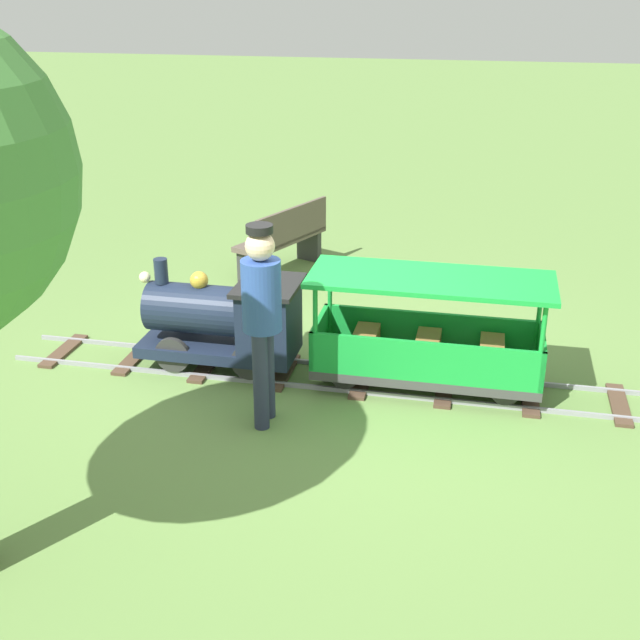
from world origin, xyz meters
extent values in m
plane|color=#608442|center=(0.00, 0.00, 0.00)|extent=(60.00, 60.00, 0.00)
cube|color=gray|center=(-0.23, 0.05, 0.02)|extent=(0.03, 5.70, 0.04)
cube|color=gray|center=(0.23, 0.05, 0.02)|extent=(0.03, 5.70, 0.04)
cube|color=#4C3828|center=(0.00, -2.45, 0.01)|extent=(0.71, 0.14, 0.03)
cube|color=#4C3828|center=(0.00, -1.73, 0.01)|extent=(0.71, 0.14, 0.03)
cube|color=#4C3828|center=(0.00, -1.02, 0.01)|extent=(0.71, 0.14, 0.03)
cube|color=#4C3828|center=(0.00, -0.31, 0.01)|extent=(0.71, 0.14, 0.03)
cube|color=#4C3828|center=(0.00, 0.40, 0.01)|extent=(0.71, 0.14, 0.03)
cube|color=#4C3828|center=(0.00, 1.12, 0.01)|extent=(0.71, 0.14, 0.03)
cube|color=#4C3828|center=(0.00, 1.83, 0.01)|extent=(0.71, 0.14, 0.03)
cube|color=#4C3828|center=(0.00, 2.54, 0.01)|extent=(0.71, 0.14, 0.03)
cube|color=#192338|center=(0.00, 1.00, 0.21)|extent=(0.59, 1.40, 0.10)
cylinder|color=#192338|center=(0.00, 1.20, 0.56)|extent=(0.44, 0.85, 0.44)
cylinder|color=#B7932D|center=(0.00, 1.62, 0.56)|extent=(0.37, 0.02, 0.37)
cylinder|color=#192338|center=(0.00, 1.50, 0.89)|extent=(0.12, 0.12, 0.22)
sphere|color=#B7932D|center=(0.00, 1.15, 0.83)|extent=(0.16, 0.16, 0.16)
cube|color=#192338|center=(0.00, 0.52, 0.54)|extent=(0.59, 0.45, 0.55)
cube|color=black|center=(0.00, 0.52, 0.83)|extent=(0.67, 0.53, 0.04)
sphere|color=#F2EAB2|center=(0.00, 1.65, 0.82)|extent=(0.10, 0.10, 0.10)
cylinder|color=#2D2D2D|center=(-0.23, 1.35, 0.20)|extent=(0.05, 0.32, 0.32)
cylinder|color=#2D2D2D|center=(0.23, 1.35, 0.20)|extent=(0.05, 0.32, 0.32)
cylinder|color=#2D2D2D|center=(-0.23, 0.65, 0.20)|extent=(0.05, 0.32, 0.32)
cylinder|color=#2D2D2D|center=(0.23, 0.65, 0.20)|extent=(0.05, 0.32, 0.32)
cube|color=#3F3F3F|center=(0.00, -0.85, 0.18)|extent=(0.67, 1.90, 0.08)
cube|color=green|center=(-0.31, -0.85, 0.40)|extent=(0.04, 1.90, 0.35)
cube|color=green|center=(0.31, -0.85, 0.40)|extent=(0.04, 1.90, 0.35)
cube|color=green|center=(0.00, 0.08, 0.40)|extent=(0.67, 0.04, 0.35)
cube|color=green|center=(0.00, -1.78, 0.40)|extent=(0.67, 0.04, 0.35)
cylinder|color=green|center=(-0.30, 0.05, 0.59)|extent=(0.04, 0.04, 0.75)
cylinder|color=green|center=(0.30, 0.05, 0.59)|extent=(0.04, 0.04, 0.75)
cylinder|color=green|center=(-0.30, -1.75, 0.59)|extent=(0.04, 0.04, 0.75)
cylinder|color=green|center=(0.30, -1.75, 0.59)|extent=(0.04, 0.04, 0.75)
cube|color=green|center=(0.00, -0.85, 0.99)|extent=(0.77, 2.00, 0.04)
cube|color=olive|center=(0.00, -1.38, 0.34)|extent=(0.51, 0.20, 0.24)
cube|color=olive|center=(0.00, -0.85, 0.34)|extent=(0.51, 0.20, 0.24)
cube|color=olive|center=(0.00, -0.32, 0.34)|extent=(0.51, 0.20, 0.24)
cylinder|color=#262626|center=(-0.23, -0.19, 0.16)|extent=(0.04, 0.24, 0.24)
cylinder|color=#262626|center=(0.23, -0.19, 0.16)|extent=(0.04, 0.24, 0.24)
cylinder|color=#262626|center=(-0.23, -1.52, 0.16)|extent=(0.04, 0.24, 0.24)
cylinder|color=#262626|center=(0.23, -1.52, 0.16)|extent=(0.04, 0.24, 0.24)
cylinder|color=#282D47|center=(-0.93, 0.34, 0.40)|extent=(0.12, 0.12, 0.80)
cylinder|color=#282D47|center=(-0.75, 0.34, 0.40)|extent=(0.12, 0.12, 0.80)
cylinder|color=#2D4C99|center=(-0.84, 0.34, 1.08)|extent=(0.30, 0.30, 0.55)
sphere|color=beige|center=(-0.84, 0.34, 1.46)|extent=(0.22, 0.22, 0.22)
cylinder|color=black|center=(-0.84, 0.34, 1.59)|extent=(0.20, 0.20, 0.06)
cube|color=brown|center=(2.59, 1.10, 0.42)|extent=(1.35, 0.88, 0.06)
cube|color=brown|center=(2.52, 0.94, 0.62)|extent=(1.21, 0.55, 0.40)
cube|color=#333333|center=(2.07, 1.33, 0.21)|extent=(0.20, 0.33, 0.42)
cube|color=#333333|center=(3.12, 0.88, 0.21)|extent=(0.20, 0.33, 0.42)
camera|label=1|loc=(-6.22, -1.25, 3.26)|focal=45.33mm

